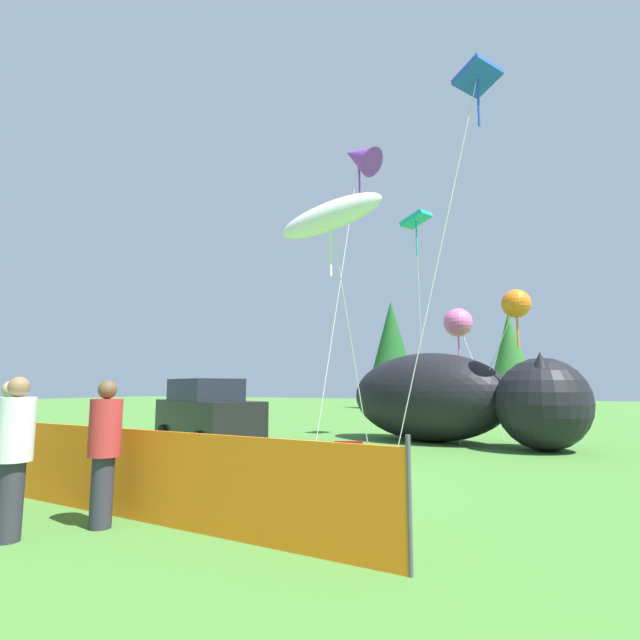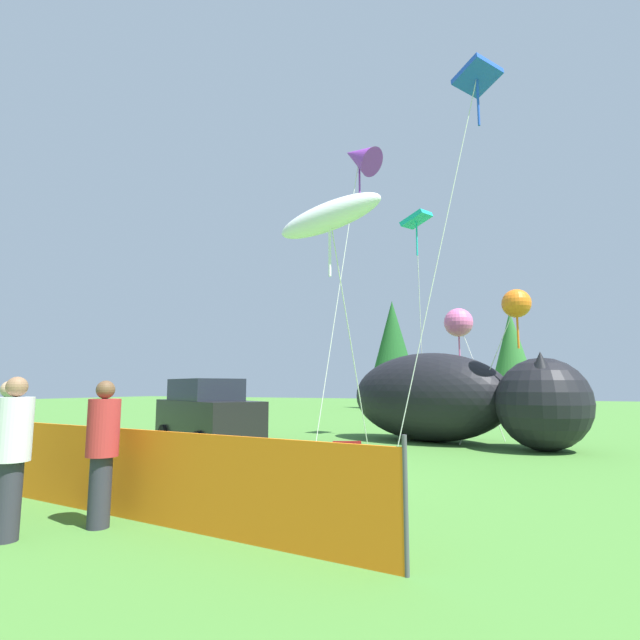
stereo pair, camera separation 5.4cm
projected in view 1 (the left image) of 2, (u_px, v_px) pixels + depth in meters
name	position (u px, v px, depth m)	size (l,w,h in m)	color
ground_plane	(250.00, 476.00, 9.93)	(120.00, 120.00, 0.00)	#477F33
parked_car	(207.00, 412.00, 15.32)	(4.67, 3.57, 2.00)	black
folding_chair	(349.00, 465.00, 7.96)	(0.66, 0.66, 0.88)	maroon
inflatable_cat	(453.00, 401.00, 15.65)	(7.79, 4.56, 2.85)	black
safety_fence	(113.00, 471.00, 6.98)	(8.78, 1.01, 1.30)	orange
spectator_in_yellow_shirt	(7.00, 444.00, 6.65)	(0.40, 0.40, 1.85)	#2D2D38
spectator_in_black_shirt	(104.00, 446.00, 6.39)	(0.40, 0.40, 1.84)	#2D2D38
spectator_in_red_shirt	(14.00, 450.00, 5.85)	(0.41, 0.41, 1.88)	#2D2D38
kite_white_ghost	(331.00, 217.00, 10.57)	(2.43, 2.95, 5.99)	silver
kite_teal_diamond	(416.00, 223.00, 17.49)	(1.07, 1.31, 7.87)	silver
kite_purple_delta	(359.00, 158.00, 15.94)	(1.70, 2.80, 9.76)	silver
kite_pink_octopus	(458.00, 323.00, 18.27)	(2.07, 1.69, 4.61)	silver
kite_orange_flower	(516.00, 304.00, 14.36)	(2.28, 1.07, 4.55)	silver
kite_blue_box	(476.00, 85.00, 12.46)	(2.78, 1.33, 9.72)	silver
horizon_tree_east	(391.00, 342.00, 40.18)	(3.63, 3.63, 8.67)	brown
horizon_tree_west	(510.00, 349.00, 35.72)	(3.00, 3.00, 7.17)	brown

